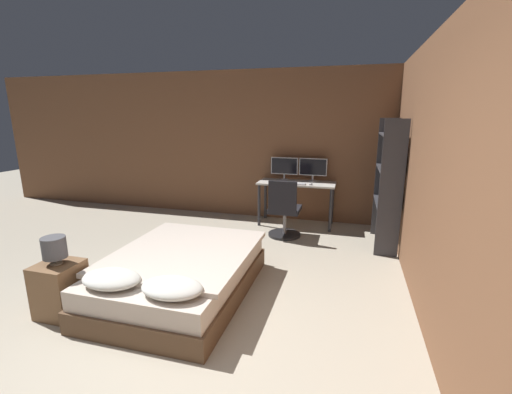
% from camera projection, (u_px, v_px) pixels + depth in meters
% --- Properties ---
extents(ground_plane, '(20.00, 20.00, 0.00)m').
position_uv_depth(ground_plane, '(140.00, 374.00, 2.60)').
color(ground_plane, '#B2A893').
extents(wall_back, '(12.00, 0.06, 2.70)m').
position_uv_depth(wall_back, '(270.00, 146.00, 6.27)').
color(wall_back, brown).
rests_on(wall_back, ground_plane).
extents(wall_side_right, '(0.06, 12.00, 2.70)m').
position_uv_depth(wall_side_right, '(434.00, 178.00, 3.11)').
color(wall_side_right, brown).
rests_on(wall_side_right, ground_plane).
extents(bed, '(1.42, 1.93, 0.55)m').
position_uv_depth(bed, '(180.00, 274.00, 3.69)').
color(bed, brown).
rests_on(bed, ground_plane).
extents(nightstand, '(0.38, 0.38, 0.53)m').
position_uv_depth(nightstand, '(60.00, 289.00, 3.32)').
color(nightstand, brown).
rests_on(nightstand, ground_plane).
extents(bedside_lamp, '(0.22, 0.22, 0.27)m').
position_uv_depth(bedside_lamp, '(54.00, 248.00, 3.22)').
color(bedside_lamp, gray).
rests_on(bedside_lamp, nightstand).
extents(desk, '(1.33, 0.55, 0.77)m').
position_uv_depth(desk, '(296.00, 189.00, 5.97)').
color(desk, beige).
rests_on(desk, ground_plane).
extents(monitor_left, '(0.48, 0.16, 0.40)m').
position_uv_depth(monitor_left, '(284.00, 167.00, 6.12)').
color(monitor_left, '#B7B7BC').
rests_on(monitor_left, desk).
extents(monitor_right, '(0.48, 0.16, 0.40)m').
position_uv_depth(monitor_right, '(313.00, 168.00, 5.98)').
color(monitor_right, '#B7B7BC').
rests_on(monitor_right, desk).
extents(keyboard, '(0.35, 0.13, 0.02)m').
position_uv_depth(keyboard, '(295.00, 184.00, 5.78)').
color(keyboard, '#B7B7BC').
rests_on(keyboard, desk).
extents(computer_mouse, '(0.07, 0.05, 0.04)m').
position_uv_depth(computer_mouse, '(311.00, 184.00, 5.71)').
color(computer_mouse, '#B7B7BC').
rests_on(computer_mouse, desk).
extents(office_chair, '(0.52, 0.52, 0.94)m').
position_uv_depth(office_chair, '(284.00, 214.00, 5.41)').
color(office_chair, black).
rests_on(office_chair, ground_plane).
extents(bookshelf, '(0.31, 0.94, 1.87)m').
position_uv_depth(bookshelf, '(389.00, 178.00, 4.84)').
color(bookshelf, '#333338').
rests_on(bookshelf, ground_plane).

